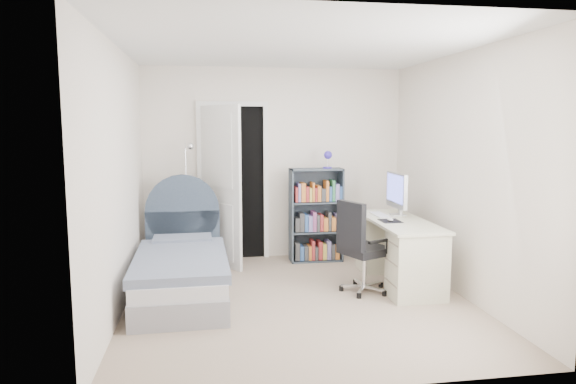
{
  "coord_description": "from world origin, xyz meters",
  "views": [
    {
      "loc": [
        -0.88,
        -4.92,
        1.76
      ],
      "look_at": [
        -0.08,
        0.15,
        1.09
      ],
      "focal_mm": 32.0,
      "sensor_mm": 36.0,
      "label": 1
    }
  ],
  "objects": [
    {
      "name": "floor_lamp",
      "position": [
        -1.13,
        1.56,
        0.63
      ],
      "size": [
        0.22,
        0.22,
        1.54
      ],
      "color": "silver",
      "rests_on": "ground"
    },
    {
      "name": "nightstand",
      "position": [
        -1.27,
        1.55,
        0.35
      ],
      "size": [
        0.36,
        0.36,
        0.54
      ],
      "color": "tan",
      "rests_on": "ground"
    },
    {
      "name": "bookcase",
      "position": [
        0.51,
        1.48,
        0.56
      ],
      "size": [
        0.68,
        0.29,
        1.43
      ],
      "color": "#3E4A55",
      "rests_on": "ground"
    },
    {
      "name": "desk",
      "position": [
        1.2,
        0.4,
        0.4
      ],
      "size": [
        0.59,
        1.48,
        1.21
      ],
      "color": "beige",
      "rests_on": "ground"
    },
    {
      "name": "bed",
      "position": [
        -1.17,
        0.39,
        0.27
      ],
      "size": [
        0.94,
        1.93,
        1.18
      ],
      "color": "gray",
      "rests_on": "ground"
    },
    {
      "name": "door",
      "position": [
        -0.67,
        1.56,
        1.03
      ],
      "size": [
        0.92,
        0.7,
        2.06
      ],
      "color": "black",
      "rests_on": "ground"
    },
    {
      "name": "room_shell",
      "position": [
        0.0,
        0.0,
        1.25
      ],
      "size": [
        3.5,
        3.7,
        2.6
      ],
      "color": "gray",
      "rests_on": "ground"
    },
    {
      "name": "office_chair",
      "position": [
        0.67,
        0.14,
        0.54
      ],
      "size": [
        0.57,
        0.58,
        0.98
      ],
      "color": "silver",
      "rests_on": "ground"
    }
  ]
}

